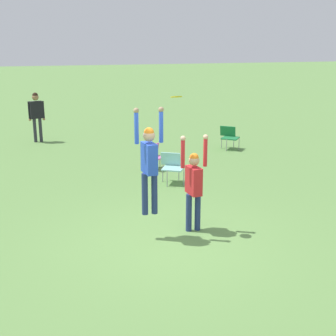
{
  "coord_description": "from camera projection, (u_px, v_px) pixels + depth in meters",
  "views": [
    {
      "loc": [
        -2.24,
        -8.12,
        3.83
      ],
      "look_at": [
        0.15,
        0.58,
        1.3
      ],
      "focal_mm": 50.0,
      "sensor_mm": 36.0,
      "label": 1
    }
  ],
  "objects": [
    {
      "name": "person_spectator_near",
      "position": [
        36.0,
        112.0,
        17.42
      ],
      "size": [
        0.61,
        0.31,
        1.86
      ],
      "rotation": [
        0.0,
        0.0,
        0.26
      ],
      "color": "#2D2D38",
      "rests_on": "ground_plane"
    },
    {
      "name": "frisbee",
      "position": [
        176.0,
        97.0,
        8.86
      ],
      "size": [
        0.22,
        0.22,
        0.06
      ],
      "color": "yellow"
    },
    {
      "name": "camping_chair_1",
      "position": [
        229.0,
        136.0,
        16.52
      ],
      "size": [
        0.77,
        0.85,
        0.78
      ],
      "rotation": [
        0.0,
        0.0,
        2.48
      ],
      "color": "gray",
      "rests_on": "ground_plane"
    },
    {
      "name": "ground_plane",
      "position": [
        168.0,
        240.0,
        9.15
      ],
      "size": [
        120.0,
        120.0,
        0.0
      ],
      "primitive_type": "plane",
      "color": "#608C47"
    },
    {
      "name": "person_defending",
      "position": [
        194.0,
        182.0,
        9.34
      ],
      "size": [
        0.57,
        0.44,
        2.0
      ],
      "rotation": [
        0.0,
        0.0,
        -1.45
      ],
      "color": "navy",
      "rests_on": "ground_plane"
    },
    {
      "name": "person_jumping",
      "position": [
        149.0,
        159.0,
        8.84
      ],
      "size": [
        0.57,
        0.44,
        2.09
      ],
      "rotation": [
        0.0,
        0.0,
        1.69
      ],
      "color": "navy",
      "rests_on": "ground_plane"
    },
    {
      "name": "camping_chair_0",
      "position": [
        172.0,
        165.0,
        12.65
      ],
      "size": [
        0.74,
        0.8,
        0.81
      ],
      "rotation": [
        0.0,
        0.0,
        2.63
      ],
      "color": "gray",
      "rests_on": "ground_plane"
    },
    {
      "name": "camping_chair_3",
      "position": [
        154.0,
        155.0,
        14.0
      ],
      "size": [
        0.64,
        0.71,
        0.74
      ],
      "rotation": [
        0.0,
        0.0,
        3.84
      ],
      "color": "gray",
      "rests_on": "ground_plane"
    }
  ]
}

